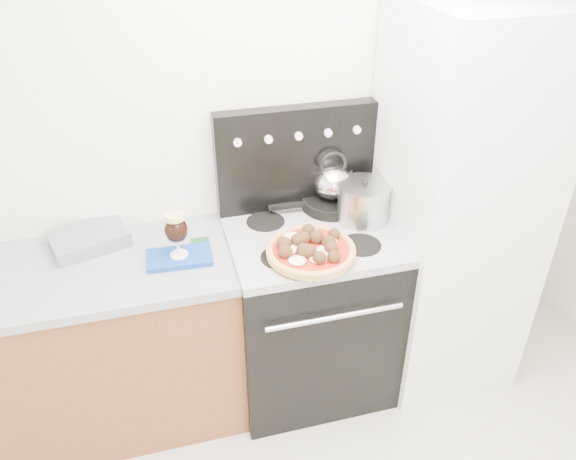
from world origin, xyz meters
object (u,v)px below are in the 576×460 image
object	(u,v)px
pizza_pan	(311,255)
pizza	(311,249)
stock_pot	(363,203)
tea_kettle	(332,179)
stove_body	(309,314)
oven_mitt	(180,257)
fridge	(454,210)
beer_glass	(177,235)
skillet	(331,203)
base_cabinet	(79,353)

from	to	relation	value
pizza_pan	pizza	world-z (taller)	pizza
stock_pot	pizza_pan	bearing A→B (deg)	-144.61
pizza	tea_kettle	xyz separation A→B (m)	(0.22, 0.37, 0.12)
stove_body	oven_mitt	xyz separation A→B (m)	(-0.60, -0.02, 0.47)
stove_body	tea_kettle	bearing A→B (deg)	51.17
stove_body	pizza	xyz separation A→B (m)	(-0.06, -0.17, 0.52)
fridge	oven_mitt	distance (m)	1.30
fridge	pizza	size ratio (longest dim) A/B	4.99
beer_glass	tea_kettle	size ratio (longest dim) A/B	1.03
pizza	fridge	bearing A→B (deg)	11.02
beer_glass	pizza_pan	distance (m)	0.57
beer_glass	tea_kettle	distance (m)	0.79
beer_glass	fridge	bearing A→B (deg)	-0.03
beer_glass	skillet	world-z (taller)	beer_glass
stove_body	stock_pot	bearing A→B (deg)	12.12
oven_mitt	stock_pot	xyz separation A→B (m)	(0.86, 0.08, 0.10)
fridge	pizza_pan	distance (m)	0.77
pizza_pan	tea_kettle	world-z (taller)	tea_kettle
base_cabinet	tea_kettle	xyz separation A→B (m)	(1.27, 0.18, 0.64)
pizza	tea_kettle	distance (m)	0.45
stove_body	fridge	xyz separation A→B (m)	(0.70, -0.03, 0.51)
tea_kettle	stock_pot	xyz separation A→B (m)	(0.10, -0.14, -0.07)
skillet	pizza_pan	bearing A→B (deg)	-120.36
fridge	tea_kettle	bearing A→B (deg)	157.34
oven_mitt	beer_glass	bearing A→B (deg)	0.00
oven_mitt	skillet	xyz separation A→B (m)	(0.76, 0.22, 0.03)
base_cabinet	fridge	size ratio (longest dim) A/B	0.76
base_cabinet	stove_body	world-z (taller)	stove_body
stove_body	fridge	bearing A→B (deg)	-2.05
stove_body	oven_mitt	size ratio (longest dim) A/B	3.19
fridge	skillet	size ratio (longest dim) A/B	6.68
fridge	tea_kettle	size ratio (longest dim) A/B	9.26
pizza_pan	stock_pot	bearing A→B (deg)	35.39
beer_glass	base_cabinet	bearing A→B (deg)	174.42
pizza_pan	skillet	world-z (taller)	skillet
fridge	oven_mitt	world-z (taller)	fridge
stock_pot	base_cabinet	bearing A→B (deg)	-178.66
oven_mitt	pizza_pan	distance (m)	0.56
base_cabinet	beer_glass	size ratio (longest dim) A/B	6.87
fridge	stock_pot	size ratio (longest dim) A/B	7.91
beer_glass	stock_pot	world-z (taller)	beer_glass
base_cabinet	stock_pot	bearing A→B (deg)	1.34
fridge	tea_kettle	world-z (taller)	fridge
base_cabinet	pizza_pan	distance (m)	1.18
stove_body	pizza_pan	xyz separation A→B (m)	(-0.06, -0.17, 0.49)
oven_mitt	beer_glass	size ratio (longest dim) A/B	1.31
pizza	skillet	xyz separation A→B (m)	(0.22, 0.37, -0.01)
base_cabinet	stock_pot	world-z (taller)	stock_pot
base_cabinet	tea_kettle	bearing A→B (deg)	7.87
pizza	base_cabinet	bearing A→B (deg)	169.33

